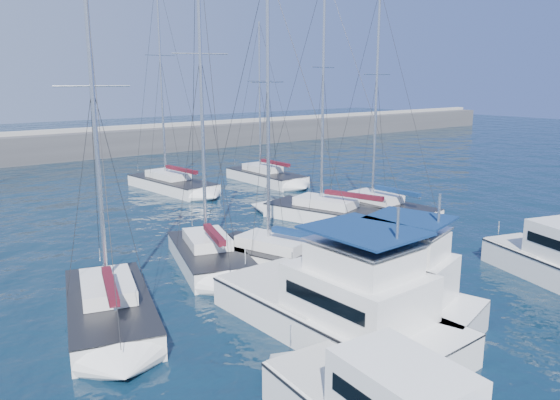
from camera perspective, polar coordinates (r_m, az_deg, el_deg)
ground at (r=23.99m, az=13.20°, el=-10.43°), size 220.00×220.00×0.00m
breakwater at (r=68.39m, az=-22.94°, el=4.77°), size 160.00×6.00×4.45m
motor_yacht_port_inner at (r=20.25m, az=6.45°, el=-11.11°), size 4.32×10.06×4.69m
motor_yacht_stbd_inner at (r=21.79m, az=11.16°, el=-9.52°), size 5.04×8.17×4.69m
motor_yacht_stbd_outer at (r=28.70m, az=26.72°, el=-5.60°), size 4.34×6.72×3.20m
sailboat_mid_a at (r=22.60m, az=-17.38°, el=-10.73°), size 5.13×8.42×14.34m
sailboat_mid_b at (r=27.83m, az=-7.40°, el=-5.68°), size 5.08×7.74×16.70m
sailboat_mid_c at (r=27.23m, az=0.13°, el=-6.08°), size 5.32×8.56×14.51m
sailboat_mid_d at (r=36.06m, az=5.48°, el=-1.43°), size 5.81×9.58×15.91m
sailboat_mid_e at (r=37.92m, az=10.46°, el=-0.88°), size 3.41×8.03×15.20m
sailboat_back_b at (r=46.77m, az=-11.25°, el=1.67°), size 4.10×9.60×17.80m
sailboat_back_c at (r=49.45m, az=-1.51°, el=2.46°), size 3.10×8.55×14.37m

